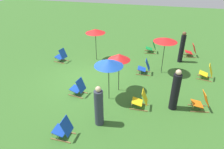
{
  "coord_description": "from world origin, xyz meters",
  "views": [
    {
      "loc": [
        8.66,
        3.33,
        5.57
      ],
      "look_at": [
        0.0,
        1.2,
        0.5
      ],
      "focal_mm": 33.24,
      "sensor_mm": 36.0,
      "label": 1
    }
  ],
  "objects_px": {
    "deckchair_0": "(207,73)",
    "deckchair_6": "(191,51)",
    "deckchair_7": "(151,47)",
    "umbrella_0": "(109,63)",
    "deckchair_4": "(141,100)",
    "umbrella_3": "(165,40)",
    "deckchair_3": "(61,56)",
    "person_2": "(182,48)",
    "person_1": "(99,107)",
    "umbrella_1": "(119,57)",
    "deckchair_8": "(78,88)",
    "deckchair_1": "(64,129)",
    "deckchair_2": "(201,102)",
    "umbrella_2": "(95,31)",
    "deckchair_5": "(145,67)",
    "person_0": "(175,91)"
  },
  "relations": [
    {
      "from": "deckchair_0",
      "to": "deckchair_6",
      "type": "relative_size",
      "value": 1.01
    },
    {
      "from": "deckchair_7",
      "to": "umbrella_0",
      "type": "xyz_separation_m",
      "value": [
        5.69,
        -1.44,
        1.42
      ]
    },
    {
      "from": "deckchair_4",
      "to": "umbrella_3",
      "type": "xyz_separation_m",
      "value": [
        -3.34,
        0.74,
        1.53
      ]
    },
    {
      "from": "deckchair_3",
      "to": "person_2",
      "type": "relative_size",
      "value": 0.45
    },
    {
      "from": "deckchair_4",
      "to": "deckchair_7",
      "type": "height_order",
      "value": "same"
    },
    {
      "from": "deckchair_4",
      "to": "person_1",
      "type": "bearing_deg",
      "value": -46.98
    },
    {
      "from": "umbrella_1",
      "to": "deckchair_3",
      "type": "bearing_deg",
      "value": -118.89
    },
    {
      "from": "deckchair_4",
      "to": "umbrella_0",
      "type": "bearing_deg",
      "value": -102.32
    },
    {
      "from": "deckchair_4",
      "to": "umbrella_0",
      "type": "height_order",
      "value": "umbrella_0"
    },
    {
      "from": "deckchair_8",
      "to": "umbrella_0",
      "type": "height_order",
      "value": "umbrella_0"
    },
    {
      "from": "deckchair_1",
      "to": "deckchair_4",
      "type": "height_order",
      "value": "same"
    },
    {
      "from": "deckchair_7",
      "to": "deckchair_8",
      "type": "xyz_separation_m",
      "value": [
        5.73,
        -2.86,
        0.0
      ]
    },
    {
      "from": "umbrella_1",
      "to": "umbrella_3",
      "type": "bearing_deg",
      "value": 139.6
    },
    {
      "from": "umbrella_1",
      "to": "deckchair_0",
      "type": "bearing_deg",
      "value": 116.6
    },
    {
      "from": "deckchair_3",
      "to": "person_2",
      "type": "height_order",
      "value": "person_2"
    },
    {
      "from": "deckchair_0",
      "to": "deckchair_6",
      "type": "distance_m",
      "value": 2.85
    },
    {
      "from": "deckchair_8",
      "to": "umbrella_3",
      "type": "bearing_deg",
      "value": 139.89
    },
    {
      "from": "deckchair_6",
      "to": "deckchair_7",
      "type": "height_order",
      "value": "same"
    },
    {
      "from": "deckchair_2",
      "to": "person_1",
      "type": "distance_m",
      "value": 4.27
    },
    {
      "from": "deckchair_8",
      "to": "umbrella_2",
      "type": "bearing_deg",
      "value": -165.19
    },
    {
      "from": "umbrella_0",
      "to": "person_1",
      "type": "xyz_separation_m",
      "value": [
        1.65,
        0.05,
        -1.01
      ]
    },
    {
      "from": "deckchair_0",
      "to": "person_1",
      "type": "distance_m",
      "value": 6.36
    },
    {
      "from": "umbrella_2",
      "to": "umbrella_3",
      "type": "bearing_deg",
      "value": 79.63
    },
    {
      "from": "deckchair_3",
      "to": "deckchair_5",
      "type": "xyz_separation_m",
      "value": [
        0.3,
        5.04,
        0.0
      ]
    },
    {
      "from": "deckchair_2",
      "to": "deckchair_4",
      "type": "xyz_separation_m",
      "value": [
        0.48,
        -2.43,
        0.0
      ]
    },
    {
      "from": "deckchair_4",
      "to": "umbrella_0",
      "type": "relative_size",
      "value": 0.43
    },
    {
      "from": "deckchair_5",
      "to": "deckchair_3",
      "type": "bearing_deg",
      "value": -94.89
    },
    {
      "from": "deckchair_6",
      "to": "umbrella_1",
      "type": "distance_m",
      "value": 6.28
    },
    {
      "from": "deckchair_1",
      "to": "umbrella_0",
      "type": "bearing_deg",
      "value": 161.59
    },
    {
      "from": "person_0",
      "to": "person_2",
      "type": "bearing_deg",
      "value": 60.97
    },
    {
      "from": "deckchair_5",
      "to": "deckchair_6",
      "type": "bearing_deg",
      "value": 137.13
    },
    {
      "from": "umbrella_0",
      "to": "umbrella_3",
      "type": "bearing_deg",
      "value": 144.1
    },
    {
      "from": "deckchair_7",
      "to": "deckchair_3",
      "type": "bearing_deg",
      "value": -67.04
    },
    {
      "from": "deckchair_1",
      "to": "deckchair_5",
      "type": "bearing_deg",
      "value": 158.56
    },
    {
      "from": "deckchair_4",
      "to": "deckchair_7",
      "type": "bearing_deg",
      "value": 179.61
    },
    {
      "from": "umbrella_1",
      "to": "person_1",
      "type": "relative_size",
      "value": 1.13
    },
    {
      "from": "deckchair_5",
      "to": "umbrella_3",
      "type": "relative_size",
      "value": 0.42
    },
    {
      "from": "deckchair_3",
      "to": "person_1",
      "type": "distance_m",
      "value": 6.0
    },
    {
      "from": "umbrella_2",
      "to": "deckchair_6",
      "type": "bearing_deg",
      "value": 108.52
    },
    {
      "from": "deckchair_0",
      "to": "umbrella_0",
      "type": "distance_m",
      "value": 5.52
    },
    {
      "from": "deckchair_4",
      "to": "deckchair_7",
      "type": "distance_m",
      "value": 5.99
    },
    {
      "from": "deckchair_5",
      "to": "person_2",
      "type": "distance_m",
      "value": 2.84
    },
    {
      "from": "deckchair_1",
      "to": "deckchair_7",
      "type": "distance_m",
      "value": 8.63
    },
    {
      "from": "deckchair_1",
      "to": "person_2",
      "type": "bearing_deg",
      "value": 151.76
    },
    {
      "from": "deckchair_5",
      "to": "umbrella_2",
      "type": "distance_m",
      "value": 3.57
    },
    {
      "from": "umbrella_0",
      "to": "umbrella_3",
      "type": "height_order",
      "value": "umbrella_3"
    },
    {
      "from": "deckchair_5",
      "to": "umbrella_0",
      "type": "bearing_deg",
      "value": -27.32
    },
    {
      "from": "deckchair_8",
      "to": "deckchair_2",
      "type": "bearing_deg",
      "value": 101.9
    },
    {
      "from": "deckchair_3",
      "to": "deckchair_0",
      "type": "bearing_deg",
      "value": 100.7
    },
    {
      "from": "deckchair_1",
      "to": "deckchair_8",
      "type": "distance_m",
      "value": 2.61
    }
  ]
}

